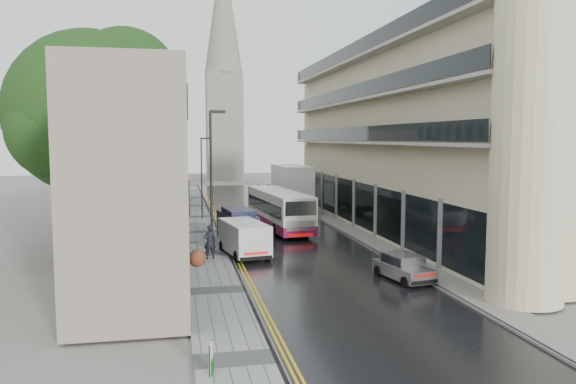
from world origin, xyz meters
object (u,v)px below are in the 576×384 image
object	(u,v)px
tree_near	(91,141)
white_van	(237,244)
estate_sign	(211,359)
silver_hatchback	(405,274)
navy_van	(230,229)
lamp_post_near	(211,181)
cream_bus	(275,216)
pedestrian	(210,242)
lamp_post_far	(202,179)
white_lorry	(283,191)
tree_far	(119,149)

from	to	relation	value
tree_near	white_van	size ratio (longest dim) A/B	2.93
estate_sign	silver_hatchback	bearing A→B (deg)	52.96
navy_van	estate_sign	size ratio (longest dim) A/B	5.33
navy_van	lamp_post_near	world-z (taller)	lamp_post_near
cream_bus	silver_hatchback	size ratio (longest dim) A/B	3.09
pedestrian	lamp_post_far	xyz separation A→B (m)	(0.29, 16.54, 2.52)
silver_hatchback	lamp_post_near	size ratio (longest dim) A/B	0.41
pedestrian	tree_near	bearing A→B (deg)	-29.70
white_lorry	cream_bus	bearing A→B (deg)	-106.55
tree_far	white_lorry	xyz separation A→B (m)	(14.08, 2.48, -3.93)
estate_sign	white_lorry	bearing A→B (deg)	88.15
white_van	pedestrian	distance (m)	1.71
silver_hatchback	navy_van	xyz separation A→B (m)	(-7.32, 11.37, 0.55)
lamp_post_near	white_van	bearing A→B (deg)	-63.31
white_van	estate_sign	size ratio (longest dim) A/B	5.27
white_van	white_lorry	bearing A→B (deg)	61.57
silver_hatchback	lamp_post_near	bearing A→B (deg)	119.53
silver_hatchback	lamp_post_near	xyz separation A→B (m)	(-8.57, 10.20, 3.77)
tree_far	silver_hatchback	xyz separation A→B (m)	(15.26, -23.00, -5.54)
tree_far	cream_bus	distance (m)	14.82
lamp_post_near	tree_far	bearing A→B (deg)	124.15
tree_far	cream_bus	bearing A→B (deg)	-34.63
estate_sign	pedestrian	bearing A→B (deg)	99.12
white_lorry	navy_van	size ratio (longest dim) A/B	1.81
white_lorry	estate_sign	xyz separation A→B (m)	(-8.56, -33.83, -1.73)
cream_bus	white_lorry	bearing A→B (deg)	70.92
cream_bus	navy_van	world-z (taller)	cream_bus
white_lorry	white_van	size ratio (longest dim) A/B	1.83
white_van	estate_sign	xyz separation A→B (m)	(-2.38, -15.25, -0.52)
navy_van	pedestrian	size ratio (longest dim) A/B	2.40
tree_near	pedestrian	size ratio (longest dim) A/B	6.95
white_van	tree_far	bearing A→B (deg)	106.09
tree_far	pedestrian	distance (m)	17.30
tree_near	pedestrian	xyz separation A→B (m)	(6.73, -2.23, -5.83)
tree_near	cream_bus	bearing A→B (deg)	22.89
tree_far	white_van	bearing A→B (deg)	-63.87
navy_van	lamp_post_far	size ratio (longest dim) A/B	0.68
navy_van	white_van	bearing A→B (deg)	-97.63
white_lorry	lamp_post_far	bearing A→B (deg)	-174.04
tree_near	lamp_post_far	xyz separation A→B (m)	(7.02, 14.31, -3.31)
white_van	lamp_post_near	distance (m)	4.87
tree_far	estate_sign	distance (m)	32.33
lamp_post_far	white_lorry	bearing A→B (deg)	13.58
lamp_post_far	navy_van	bearing A→B (deg)	-80.06
white_van	lamp_post_far	xyz separation A→B (m)	(-1.18, 17.41, 2.55)
cream_bus	navy_van	distance (m)	5.15
silver_hatchback	white_van	xyz separation A→B (m)	(-7.36, 6.90, 0.40)
navy_van	pedestrian	world-z (taller)	navy_van
cream_bus	silver_hatchback	bearing A→B (deg)	-81.80
silver_hatchback	navy_van	size ratio (longest dim) A/B	0.74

